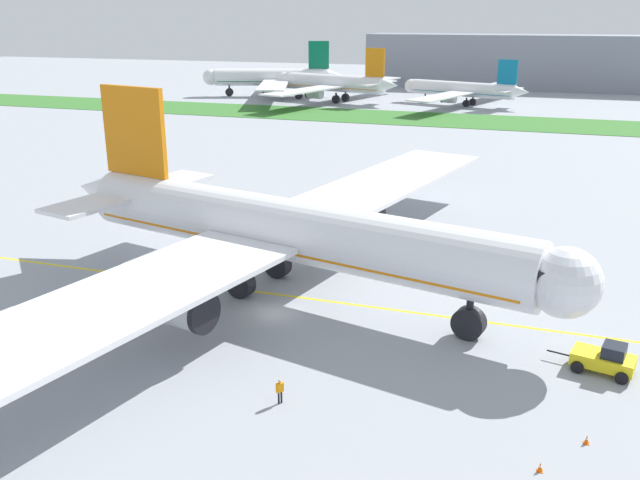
{
  "coord_description": "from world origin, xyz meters",
  "views": [
    {
      "loc": [
        20.44,
        -49.2,
        24.33
      ],
      "look_at": [
        1.16,
        9.1,
        3.86
      ],
      "focal_mm": 37.95,
      "sensor_mm": 36.0,
      "label": 1
    }
  ],
  "objects_px": {
    "pushback_tug": "(605,359)",
    "service_truck_baggage_loader": "(139,169)",
    "traffic_cone_port_wing": "(587,439)",
    "traffic_cone_near_nose": "(540,467)",
    "parked_airliner_far_left": "(274,78)",
    "airliner_foreground": "(283,230)",
    "parked_airliner_far_centre": "(335,84)",
    "ground_crew_wingwalker_port": "(280,389)",
    "parked_airliner_far_right": "(464,90)"
  },
  "relations": [
    {
      "from": "ground_crew_wingwalker_port",
      "to": "service_truck_baggage_loader",
      "type": "bearing_deg",
      "value": 129.97
    },
    {
      "from": "ground_crew_wingwalker_port",
      "to": "traffic_cone_port_wing",
      "type": "xyz_separation_m",
      "value": [
        19.01,
        1.63,
        -0.78
      ]
    },
    {
      "from": "traffic_cone_near_nose",
      "to": "traffic_cone_port_wing",
      "type": "distance_m",
      "value": 4.42
    },
    {
      "from": "ground_crew_wingwalker_port",
      "to": "service_truck_baggage_loader",
      "type": "height_order",
      "value": "service_truck_baggage_loader"
    },
    {
      "from": "airliner_foreground",
      "to": "ground_crew_wingwalker_port",
      "type": "relative_size",
      "value": 48.63
    },
    {
      "from": "traffic_cone_port_wing",
      "to": "parked_airliner_far_centre",
      "type": "bearing_deg",
      "value": 112.24
    },
    {
      "from": "traffic_cone_port_wing",
      "to": "parked_airliner_far_left",
      "type": "distance_m",
      "value": 185.09
    },
    {
      "from": "airliner_foreground",
      "to": "parked_airliner_far_centre",
      "type": "height_order",
      "value": "airliner_foreground"
    },
    {
      "from": "pushback_tug",
      "to": "service_truck_baggage_loader",
      "type": "distance_m",
      "value": 76.94
    },
    {
      "from": "ground_crew_wingwalker_port",
      "to": "traffic_cone_near_nose",
      "type": "relative_size",
      "value": 3.02
    },
    {
      "from": "airliner_foreground",
      "to": "traffic_cone_port_wing",
      "type": "height_order",
      "value": "airliner_foreground"
    },
    {
      "from": "pushback_tug",
      "to": "traffic_cone_near_nose",
      "type": "distance_m",
      "value": 13.76
    },
    {
      "from": "airliner_foreground",
      "to": "ground_crew_wingwalker_port",
      "type": "height_order",
      "value": "airliner_foreground"
    },
    {
      "from": "airliner_foreground",
      "to": "traffic_cone_port_wing",
      "type": "relative_size",
      "value": 147.11
    },
    {
      "from": "traffic_cone_port_wing",
      "to": "parked_airliner_far_left",
      "type": "xyz_separation_m",
      "value": [
        -86.24,
        163.68,
        5.4
      ]
    },
    {
      "from": "parked_airliner_far_left",
      "to": "parked_airliner_far_right",
      "type": "distance_m",
      "value": 59.98
    },
    {
      "from": "parked_airliner_far_centre",
      "to": "parked_airliner_far_right",
      "type": "bearing_deg",
      "value": 5.06
    },
    {
      "from": "service_truck_baggage_loader",
      "to": "parked_airliner_far_right",
      "type": "bearing_deg",
      "value": 71.12
    },
    {
      "from": "service_truck_baggage_loader",
      "to": "parked_airliner_far_centre",
      "type": "bearing_deg",
      "value": 90.14
    },
    {
      "from": "parked_airliner_far_centre",
      "to": "parked_airliner_far_left",
      "type": "bearing_deg",
      "value": 159.6
    },
    {
      "from": "traffic_cone_port_wing",
      "to": "parked_airliner_far_centre",
      "type": "height_order",
      "value": "parked_airliner_far_centre"
    },
    {
      "from": "pushback_tug",
      "to": "parked_airliner_far_right",
      "type": "height_order",
      "value": "parked_airliner_far_right"
    },
    {
      "from": "ground_crew_wingwalker_port",
      "to": "traffic_cone_near_nose",
      "type": "height_order",
      "value": "ground_crew_wingwalker_port"
    },
    {
      "from": "pushback_tug",
      "to": "traffic_cone_port_wing",
      "type": "height_order",
      "value": "pushback_tug"
    },
    {
      "from": "ground_crew_wingwalker_port",
      "to": "parked_airliner_far_right",
      "type": "height_order",
      "value": "parked_airliner_far_right"
    },
    {
      "from": "ground_crew_wingwalker_port",
      "to": "parked_airliner_far_left",
      "type": "bearing_deg",
      "value": 112.13
    },
    {
      "from": "traffic_cone_near_nose",
      "to": "parked_airliner_far_centre",
      "type": "relative_size",
      "value": 0.01
    },
    {
      "from": "parked_airliner_far_left",
      "to": "parked_airliner_far_right",
      "type": "xyz_separation_m",
      "value": [
        59.74,
        -5.2,
        -1.25
      ]
    },
    {
      "from": "airliner_foreground",
      "to": "traffic_cone_near_nose",
      "type": "xyz_separation_m",
      "value": [
        22.95,
        -19.57,
        -5.75
      ]
    },
    {
      "from": "pushback_tug",
      "to": "parked_airliner_far_right",
      "type": "distance_m",
      "value": 151.6
    },
    {
      "from": "ground_crew_wingwalker_port",
      "to": "parked_airliner_far_left",
      "type": "height_order",
      "value": "parked_airliner_far_left"
    },
    {
      "from": "pushback_tug",
      "to": "ground_crew_wingwalker_port",
      "type": "relative_size",
      "value": 3.5
    },
    {
      "from": "traffic_cone_port_wing",
      "to": "service_truck_baggage_loader",
      "type": "relative_size",
      "value": 0.11
    },
    {
      "from": "airliner_foreground",
      "to": "pushback_tug",
      "type": "xyz_separation_m",
      "value": [
        27.04,
        -6.45,
        -5.0
      ]
    },
    {
      "from": "parked_airliner_far_centre",
      "to": "pushback_tug",
      "type": "bearing_deg",
      "value": -65.96
    },
    {
      "from": "airliner_foreground",
      "to": "parked_airliner_far_right",
      "type": "relative_size",
      "value": 1.47
    },
    {
      "from": "ground_crew_wingwalker_port",
      "to": "traffic_cone_near_nose",
      "type": "distance_m",
      "value": 16.56
    },
    {
      "from": "traffic_cone_port_wing",
      "to": "parked_airliner_far_left",
      "type": "relative_size",
      "value": 0.01
    },
    {
      "from": "pushback_tug",
      "to": "traffic_cone_near_nose",
      "type": "relative_size",
      "value": 10.58
    },
    {
      "from": "ground_crew_wingwalker_port",
      "to": "traffic_cone_port_wing",
      "type": "height_order",
      "value": "ground_crew_wingwalker_port"
    },
    {
      "from": "airliner_foreground",
      "to": "traffic_cone_near_nose",
      "type": "relative_size",
      "value": 147.11
    },
    {
      "from": "ground_crew_wingwalker_port",
      "to": "service_truck_baggage_loader",
      "type": "relative_size",
      "value": 0.34
    },
    {
      "from": "traffic_cone_port_wing",
      "to": "parked_airliner_far_centre",
      "type": "xyz_separation_m",
      "value": [
        -63.47,
        155.21,
        5.02
      ]
    },
    {
      "from": "pushback_tug",
      "to": "parked_airliner_far_left",
      "type": "bearing_deg",
      "value": 119.65
    },
    {
      "from": "traffic_cone_near_nose",
      "to": "ground_crew_wingwalker_port",
      "type": "bearing_deg",
      "value": 173.21
    },
    {
      "from": "traffic_cone_port_wing",
      "to": "parked_airliner_far_right",
      "type": "distance_m",
      "value": 160.74
    },
    {
      "from": "traffic_cone_port_wing",
      "to": "traffic_cone_near_nose",
      "type": "bearing_deg",
      "value": -125.81
    },
    {
      "from": "service_truck_baggage_loader",
      "to": "parked_airliner_far_left",
      "type": "bearing_deg",
      "value": 101.56
    },
    {
      "from": "traffic_cone_near_nose",
      "to": "parked_airliner_far_left",
      "type": "distance_m",
      "value": 187.09
    },
    {
      "from": "ground_crew_wingwalker_port",
      "to": "parked_airliner_far_right",
      "type": "bearing_deg",
      "value": 92.68
    }
  ]
}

